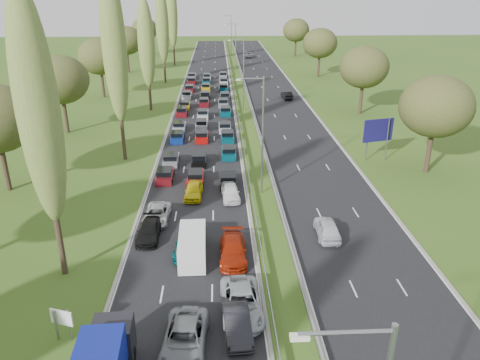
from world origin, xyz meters
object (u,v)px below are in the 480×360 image
object	(u,v)px
near_car_2	(157,214)
near_car_3	(149,231)
white_van_rear	(193,245)
direction_sign	(378,132)
info_sign	(62,321)

from	to	relation	value
near_car_2	near_car_3	size ratio (longest dim) A/B	1.03
white_van_rear	direction_sign	bearing A→B (deg)	43.80
near_car_3	info_sign	xyz separation A→B (m)	(-3.51, -12.17, 0.69)
near_car_2	white_van_rear	size ratio (longest dim) A/B	0.90
near_car_3	direction_sign	distance (m)	31.32
near_car_2	near_car_3	world-z (taller)	near_car_3
near_car_2	direction_sign	world-z (taller)	direction_sign
near_car_3	info_sign	distance (m)	12.69
info_sign	direction_sign	distance (m)	41.95
near_car_2	white_van_rear	xyz separation A→B (m)	(3.54, -6.27, 0.41)
near_car_3	info_sign	world-z (taller)	info_sign
near_car_2	info_sign	xyz separation A→B (m)	(-3.81, -15.34, 0.70)
near_car_3	direction_sign	bearing A→B (deg)	36.75
near_car_2	info_sign	distance (m)	15.82
info_sign	near_car_3	bearing A→B (deg)	73.93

